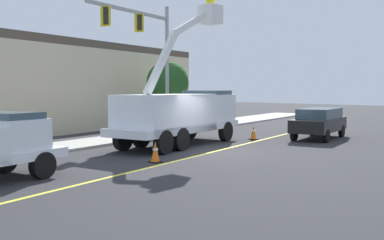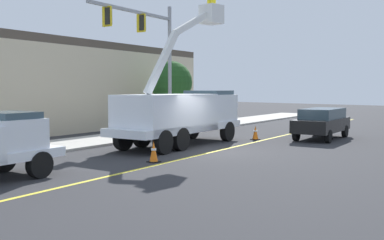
{
  "view_description": "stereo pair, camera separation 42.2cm",
  "coord_description": "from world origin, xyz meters",
  "px_view_note": "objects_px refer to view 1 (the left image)",
  "views": [
    {
      "loc": [
        -14.87,
        -12.71,
        2.78
      ],
      "look_at": [
        -0.63,
        0.77,
        1.4
      ],
      "focal_mm": 41.54,
      "sensor_mm": 36.0,
      "label": 1
    },
    {
      "loc": [
        -14.58,
        -13.01,
        2.78
      ],
      "look_at": [
        -0.63,
        0.77,
        1.4
      ],
      "focal_mm": 41.54,
      "sensor_mm": 36.0,
      "label": 2
    }
  ],
  "objects_px": {
    "traffic_cone_mid_rear": "(253,133)",
    "traffic_signal_mast": "(147,44)",
    "utility_bucket_truck": "(181,113)",
    "passing_minivan": "(319,121)",
    "traffic_cone_mid_front": "(155,152)"
  },
  "relations": [
    {
      "from": "traffic_cone_mid_rear",
      "to": "traffic_signal_mast",
      "type": "distance_m",
      "value": 7.8
    },
    {
      "from": "utility_bucket_truck",
      "to": "traffic_cone_mid_rear",
      "type": "bearing_deg",
      "value": -15.43
    },
    {
      "from": "passing_minivan",
      "to": "traffic_cone_mid_front",
      "type": "distance_m",
      "value": 11.74
    },
    {
      "from": "passing_minivan",
      "to": "traffic_cone_mid_rear",
      "type": "relative_size",
      "value": 6.46
    },
    {
      "from": "passing_minivan",
      "to": "traffic_cone_mid_rear",
      "type": "height_order",
      "value": "passing_minivan"
    },
    {
      "from": "utility_bucket_truck",
      "to": "passing_minivan",
      "type": "height_order",
      "value": "utility_bucket_truck"
    },
    {
      "from": "traffic_cone_mid_rear",
      "to": "traffic_signal_mast",
      "type": "bearing_deg",
      "value": 121.32
    },
    {
      "from": "traffic_cone_mid_rear",
      "to": "traffic_signal_mast",
      "type": "height_order",
      "value": "traffic_signal_mast"
    },
    {
      "from": "utility_bucket_truck",
      "to": "traffic_cone_mid_front",
      "type": "distance_m",
      "value": 5.38
    },
    {
      "from": "traffic_cone_mid_front",
      "to": "traffic_signal_mast",
      "type": "relative_size",
      "value": 0.1
    },
    {
      "from": "traffic_signal_mast",
      "to": "traffic_cone_mid_front",
      "type": "bearing_deg",
      "value": -129.11
    },
    {
      "from": "traffic_cone_mid_front",
      "to": "utility_bucket_truck",
      "type": "bearing_deg",
      "value": 34.33
    },
    {
      "from": "utility_bucket_truck",
      "to": "passing_minivan",
      "type": "relative_size",
      "value": 1.68
    },
    {
      "from": "utility_bucket_truck",
      "to": "traffic_cone_mid_rear",
      "type": "xyz_separation_m",
      "value": [
        4.42,
        -1.22,
        -1.23
      ]
    },
    {
      "from": "traffic_cone_mid_front",
      "to": "traffic_cone_mid_rear",
      "type": "height_order",
      "value": "traffic_cone_mid_front"
    }
  ]
}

